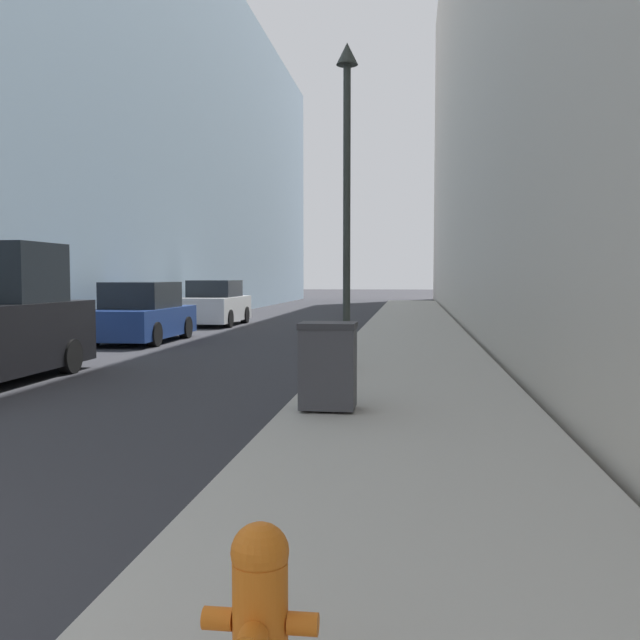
{
  "coord_description": "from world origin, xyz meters",
  "views": [
    {
      "loc": [
        4.99,
        -2.01,
        1.8
      ],
      "look_at": [
        2.18,
        19.81,
        0.46
      ],
      "focal_mm": 40.0,
      "sensor_mm": 36.0,
      "label": 1
    }
  ],
  "objects_px": {
    "trash_bin": "(328,365)",
    "lamppost": "(347,176)",
    "fire_hydrant": "(260,605)",
    "parked_sedan_far": "(215,304)",
    "parked_sedan_near": "(142,315)"
  },
  "relations": [
    {
      "from": "lamppost",
      "to": "parked_sedan_near",
      "type": "distance_m",
      "value": 9.14
    },
    {
      "from": "fire_hydrant",
      "to": "lamppost",
      "type": "height_order",
      "value": "lamppost"
    },
    {
      "from": "fire_hydrant",
      "to": "parked_sedan_far",
      "type": "height_order",
      "value": "parked_sedan_far"
    },
    {
      "from": "trash_bin",
      "to": "parked_sedan_near",
      "type": "height_order",
      "value": "parked_sedan_near"
    },
    {
      "from": "trash_bin",
      "to": "parked_sedan_near",
      "type": "relative_size",
      "value": 0.25
    },
    {
      "from": "fire_hydrant",
      "to": "parked_sedan_near",
      "type": "height_order",
      "value": "parked_sedan_near"
    },
    {
      "from": "lamppost",
      "to": "parked_sedan_near",
      "type": "height_order",
      "value": "lamppost"
    },
    {
      "from": "trash_bin",
      "to": "lamppost",
      "type": "height_order",
      "value": "lamppost"
    },
    {
      "from": "fire_hydrant",
      "to": "parked_sedan_near",
      "type": "distance_m",
      "value": 17.53
    },
    {
      "from": "parked_sedan_far",
      "to": "parked_sedan_near",
      "type": "bearing_deg",
      "value": -91.08
    },
    {
      "from": "fire_hydrant",
      "to": "parked_sedan_near",
      "type": "xyz_separation_m",
      "value": [
        -6.8,
        16.15,
        0.24
      ]
    },
    {
      "from": "trash_bin",
      "to": "lamppost",
      "type": "distance_m",
      "value": 5.01
    },
    {
      "from": "fire_hydrant",
      "to": "lamppost",
      "type": "bearing_deg",
      "value": 93.29
    },
    {
      "from": "lamppost",
      "to": "parked_sedan_far",
      "type": "xyz_separation_m",
      "value": [
        -6.09,
        13.0,
        -2.82
      ]
    },
    {
      "from": "fire_hydrant",
      "to": "parked_sedan_far",
      "type": "xyz_separation_m",
      "value": [
        -6.67,
        23.1,
        0.26
      ]
    }
  ]
}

